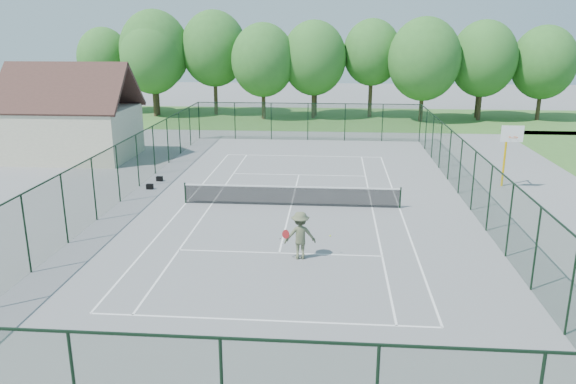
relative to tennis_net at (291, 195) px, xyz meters
name	(u,v)px	position (x,y,z in m)	size (l,w,h in m)	color
ground	(291,206)	(0.00, 0.00, -0.58)	(140.00, 140.00, 0.00)	gray
grass_far	(313,118)	(0.00, 30.00, -0.57)	(80.00, 16.00, 0.01)	#467931
court_lines	(291,206)	(0.00, 0.00, -0.57)	(11.05, 23.85, 0.01)	white
tennis_net	(291,195)	(0.00, 0.00, 0.00)	(11.08, 0.08, 1.10)	black
fence_enclosure	(291,176)	(0.00, 0.00, 0.98)	(18.05, 36.05, 3.02)	#18381E
utility_building	(71,114)	(-16.00, 10.00, 2.54)	(8.60, 6.27, 6.63)	beige
tree_line_far	(314,58)	(0.00, 30.00, 5.42)	(39.40, 6.40, 9.70)	#433421
basketball_goal	(509,144)	(11.83, 4.28, 1.99)	(1.20, 1.43, 3.65)	#DDA905
sports_bag_a	(150,187)	(-8.20, 2.46, -0.43)	(0.37, 0.22, 0.30)	black
sports_bag_b	(159,179)	(-8.19, 4.24, -0.43)	(0.36, 0.22, 0.28)	black
tennis_player	(300,235)	(0.87, -6.85, 0.38)	(2.07, 0.88, 1.91)	#595F42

